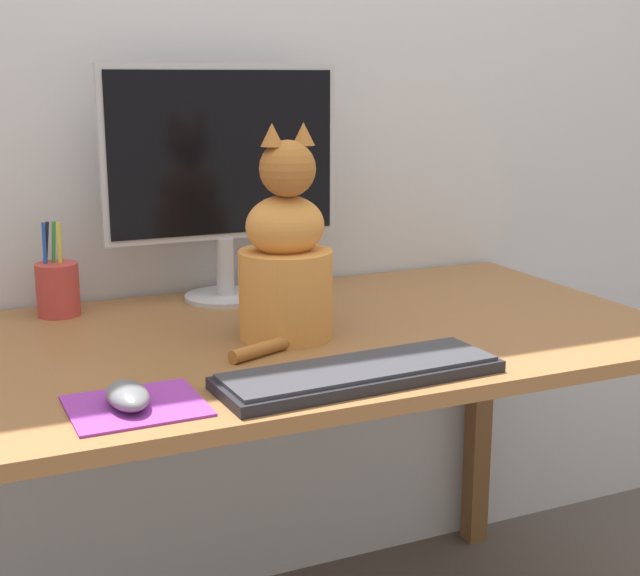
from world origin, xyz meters
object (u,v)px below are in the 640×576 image
cat (286,260)px  pen_cup (58,288)px  keyboard (360,373)px  computer_mouse_left (128,395)px  monitor (223,168)px

cat → pen_cup: 0.48m
keyboard → computer_mouse_left: computer_mouse_left is taller
keyboard → monitor: bearing=89.9°
computer_mouse_left → cat: bearing=35.4°
computer_mouse_left → cat: 0.42m
monitor → keyboard: 0.62m
computer_mouse_left → pen_cup: pen_cup is taller
monitor → pen_cup: bearing=178.2°
monitor → keyboard: monitor is taller
pen_cup → monitor: bearing=-1.8°
cat → computer_mouse_left: bearing=-146.6°
computer_mouse_left → cat: cat is taller
pen_cup → keyboard: bearing=-58.0°
keyboard → computer_mouse_left: bearing=173.4°
computer_mouse_left → pen_cup: size_ratio=0.60×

